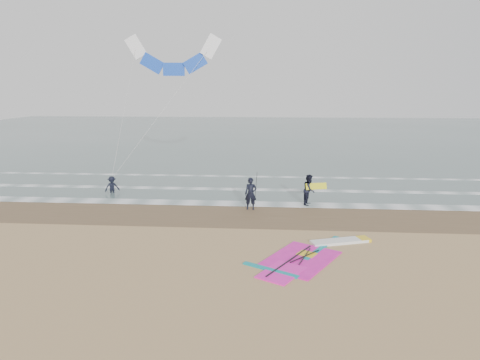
# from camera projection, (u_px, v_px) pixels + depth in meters

# --- Properties ---
(ground) EXTENTS (120.00, 120.00, 0.00)m
(ground) POSITION_uv_depth(u_px,v_px,m) (253.00, 256.00, 18.10)
(ground) COLOR tan
(ground) RESTS_ON ground
(sea_water) EXTENTS (120.00, 80.00, 0.02)m
(sea_water) POSITION_uv_depth(u_px,v_px,m) (267.00, 135.00, 64.89)
(sea_water) COLOR #47605E
(sea_water) RESTS_ON ground
(wet_sand_band) EXTENTS (120.00, 5.00, 0.01)m
(wet_sand_band) POSITION_uv_depth(u_px,v_px,m) (258.00, 215.00, 23.95)
(wet_sand_band) COLOR brown
(wet_sand_band) RESTS_ON ground
(foam_waterline) EXTENTS (120.00, 9.15, 0.02)m
(foam_waterline) POSITION_uv_depth(u_px,v_px,m) (260.00, 195.00, 28.28)
(foam_waterline) COLOR white
(foam_waterline) RESTS_ON ground
(windsurf_rig) EXTENTS (5.75, 5.45, 0.14)m
(windsurf_rig) POSITION_uv_depth(u_px,v_px,m) (313.00, 254.00, 18.17)
(windsurf_rig) COLOR white
(windsurf_rig) RESTS_ON ground
(person_standing) EXTENTS (0.70, 0.47, 1.90)m
(person_standing) POSITION_uv_depth(u_px,v_px,m) (251.00, 194.00, 24.82)
(person_standing) COLOR black
(person_standing) RESTS_ON ground
(person_walking) EXTENTS (0.96, 1.09, 1.87)m
(person_walking) POSITION_uv_depth(u_px,v_px,m) (309.00, 190.00, 25.83)
(person_walking) COLOR black
(person_walking) RESTS_ON ground
(person_wading) EXTENTS (1.12, 1.02, 1.51)m
(person_wading) POSITION_uv_depth(u_px,v_px,m) (112.00, 182.00, 28.75)
(person_wading) COLOR black
(person_wading) RESTS_ON ground
(held_pole) EXTENTS (0.17, 0.86, 1.82)m
(held_pole) POSITION_uv_depth(u_px,v_px,m) (256.00, 186.00, 24.70)
(held_pole) COLOR black
(held_pole) RESTS_ON ground
(carried_kiteboard) EXTENTS (1.30, 0.51, 0.39)m
(carried_kiteboard) POSITION_uv_depth(u_px,v_px,m) (316.00, 186.00, 25.65)
(carried_kiteboard) COLOR yellow
(carried_kiteboard) RESTS_ON ground
(surf_kite) EXTENTS (7.14, 3.79, 9.76)m
(surf_kite) POSITION_uv_depth(u_px,v_px,m) (173.00, 58.00, 30.25)
(surf_kite) COLOR white
(surf_kite) RESTS_ON ground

